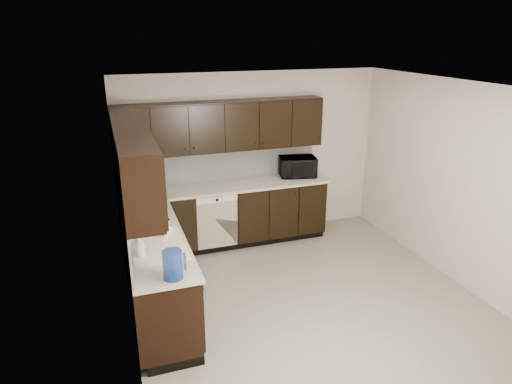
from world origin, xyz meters
TOP-DOWN VIEW (x-y plane):
  - floor at (0.00, 0.00)m, footprint 4.00×4.00m
  - ceiling at (0.00, 0.00)m, footprint 4.00×4.00m
  - wall_back at (0.00, 2.00)m, footprint 4.00×0.02m
  - wall_left at (-2.00, 0.00)m, footprint 0.02×4.00m
  - wall_right at (2.00, 0.00)m, footprint 0.02×4.00m
  - wall_front at (0.00, -2.00)m, footprint 4.00×0.02m
  - lower_cabinets at (-1.01, 1.11)m, footprint 3.00×2.80m
  - countertop at (-1.01, 1.11)m, footprint 3.03×2.83m
  - backsplash at (-1.22, 1.32)m, footprint 3.00×2.80m
  - upper_cabinets at (-1.10, 1.20)m, footprint 3.00×2.80m
  - dishwasher at (-0.70, 1.41)m, footprint 0.58×0.04m
  - sink at (-1.68, -0.01)m, footprint 0.54×0.82m
  - microwave at (0.65, 1.74)m, footprint 0.60×0.46m
  - soap_bottle_a at (-1.56, 0.20)m, footprint 0.11×0.11m
  - soap_bottle_b at (-1.87, -0.20)m, footprint 0.13×0.13m
  - toaster_oven at (-1.75, 1.74)m, footprint 0.44×0.39m
  - storage_bin at (-1.70, 1.28)m, footprint 0.52×0.45m
  - blue_pitcher at (-1.63, -0.70)m, footprint 0.19×0.19m
  - teal_tumbler at (-1.48, 1.20)m, footprint 0.12×0.12m
  - paper_towel_roll at (-1.59, 0.65)m, footprint 0.15×0.15m

SIDE VIEW (x-z plane):
  - floor at x=0.00m, z-range 0.00..0.00m
  - lower_cabinets at x=-1.01m, z-range -0.04..0.86m
  - dishwasher at x=-0.70m, z-range 0.16..0.94m
  - sink at x=-1.68m, z-range 0.67..1.09m
  - countertop at x=-1.01m, z-range 0.90..0.94m
  - storage_bin at x=-1.70m, z-range 0.94..1.11m
  - soap_bottle_a at x=-1.56m, z-range 0.94..1.14m
  - teal_tumbler at x=-1.48m, z-range 0.94..1.17m
  - toaster_oven at x=-1.75m, z-range 0.94..1.17m
  - soap_bottle_b at x=-1.87m, z-range 0.94..1.20m
  - blue_pitcher at x=-1.63m, z-range 0.94..1.21m
  - paper_towel_roll at x=-1.59m, z-range 0.94..1.23m
  - microwave at x=0.65m, z-range 0.94..1.24m
  - backsplash at x=-1.22m, z-range 0.94..1.42m
  - wall_back at x=0.00m, z-range 0.00..2.50m
  - wall_left at x=-2.00m, z-range 0.00..2.50m
  - wall_right at x=2.00m, z-range 0.00..2.50m
  - wall_front at x=0.00m, z-range 0.00..2.50m
  - upper_cabinets at x=-1.10m, z-range 1.42..2.12m
  - ceiling at x=0.00m, z-range 2.50..2.50m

